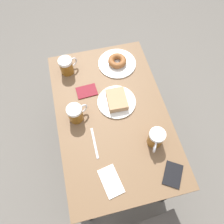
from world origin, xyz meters
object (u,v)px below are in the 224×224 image
Objects in this scene: plate_with_donut at (117,62)px; passport_near_edge at (173,175)px; beer_mug_left at (67,66)px; beer_mug_center at (156,138)px; napkin_folded at (111,181)px; plate_with_cake at (117,101)px; passport_far_edge at (87,91)px; beer_mug_right at (76,113)px; fork at (95,143)px.

passport_near_edge is at bearing 97.14° from plate_with_donut.
beer_mug_left is 0.78× the size of passport_near_edge.
napkin_folded is at bearing 27.81° from beer_mug_center.
beer_mug_center is at bearing 115.19° from plate_with_cake.
plate_with_cake is 0.47m from napkin_folded.
beer_mug_center is at bearing 96.06° from plate_with_donut.
passport_near_edge is at bearing 109.64° from plate_with_cake.
plate_with_donut is 0.77m from napkin_folded.
passport_far_edge is (0.24, 0.17, -0.01)m from plate_with_donut.
beer_mug_left is at bearing -50.46° from plate_with_cake.
napkin_folded is 1.29× the size of passport_far_edge.
beer_mug_left is at bearing -2.84° from plate_with_donut.
beer_mug_left and beer_mug_right have the same top height.
passport_near_edge is at bearing 100.36° from beer_mug_center.
passport_far_edge reaches higher than fork.
plate_with_cake is 0.26m from beer_mug_right.
beer_mug_left reaches higher than fork.
passport_near_edge is (-0.04, 0.19, -0.05)m from beer_mug_center.
beer_mug_center is at bearing 167.46° from fork.
beer_mug_center reaches higher than passport_near_edge.
napkin_folded is at bearing 105.18° from beer_mug_right.
beer_mug_left is at bearing -64.24° from passport_far_edge.
beer_mug_left is at bearing -89.90° from beer_mug_right.
fork is at bearing 111.05° from beer_mug_right.
fork is at bearing -36.48° from passport_near_edge.
passport_far_edge is (0.34, -0.61, 0.00)m from passport_near_edge.
beer_mug_right reaches higher than fork.
napkin_folded is at bearing 100.19° from fork.
plate_with_donut reaches higher than passport_near_edge.
plate_with_donut is 2.08× the size of beer_mug_right.
beer_mug_right is 0.92× the size of passport_far_edge.
beer_mug_left reaches higher than napkin_folded.
passport_far_edge is at bearing -54.02° from beer_mug_center.
beer_mug_right is 0.79× the size of passport_near_edge.
plate_with_cake is 1.77× the size of passport_far_edge.
plate_with_donut is at bearing -134.43° from beer_mug_right.
plate_with_donut reaches higher than fork.
beer_mug_right is 0.20m from fork.
plate_with_cake is 1.28× the size of fork.
passport_near_edge is at bearing 133.91° from beer_mug_right.
beer_mug_center is 0.52m from passport_far_edge.
plate_with_cake is 0.30m from plate_with_donut.
fork is (-0.07, 0.53, -0.05)m from beer_mug_left.
passport_far_edge is (-0.09, -0.17, -0.05)m from beer_mug_right.
napkin_folded is at bearing 98.26° from beer_mug_left.
napkin_folded is at bearing 91.96° from passport_far_edge.
fork is at bearing 63.15° from plate_with_donut.
beer_mug_center is at bearing 147.40° from beer_mug_right.
passport_near_edge is 0.70m from passport_far_edge.
plate_with_donut is at bearing -83.94° from beer_mug_center.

